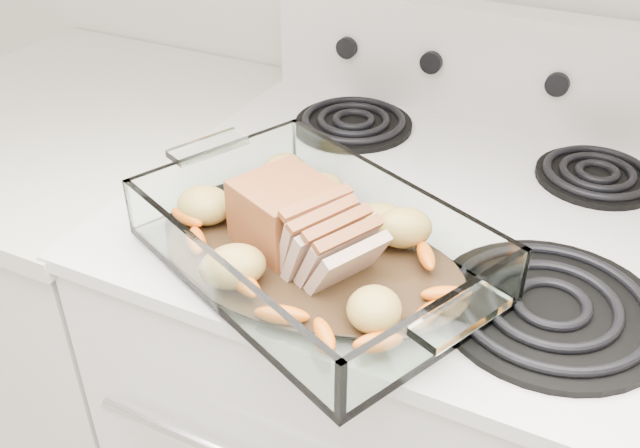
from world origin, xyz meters
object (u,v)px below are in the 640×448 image
at_px(pork_roast, 291,228).
at_px(electric_range, 409,424).
at_px(counter_left, 107,316).
at_px(baking_dish, 312,253).

bearing_deg(pork_roast, electric_range, 71.34).
bearing_deg(counter_left, electric_range, 0.10).
bearing_deg(counter_left, pork_roast, -20.73).
bearing_deg(electric_range, pork_roast, -115.40).
xyz_separation_m(baking_dish, pork_roast, (-0.03, 0.00, 0.03)).
distance_m(counter_left, baking_dish, 0.80).
distance_m(baking_dish, pork_roast, 0.04).
relative_size(electric_range, baking_dish, 2.80).
xyz_separation_m(counter_left, pork_roast, (0.56, -0.21, 0.52)).
bearing_deg(counter_left, baking_dish, -19.87).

